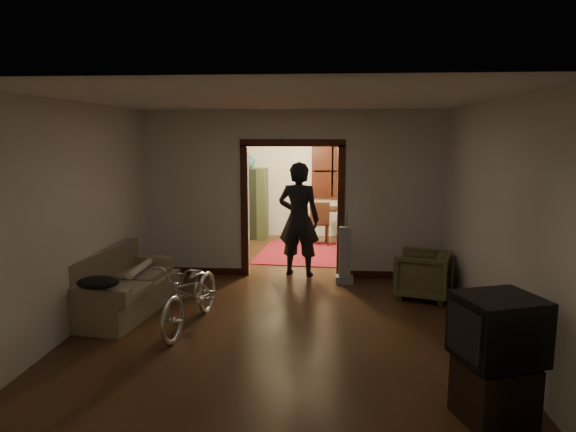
# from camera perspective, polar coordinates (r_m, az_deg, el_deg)

# --- Properties ---
(floor) EXTENTS (5.00, 8.50, 0.01)m
(floor) POSITION_cam_1_polar(r_m,az_deg,el_deg) (8.17, 0.16, -8.00)
(floor) COLOR black
(floor) RESTS_ON ground
(ceiling) EXTENTS (5.00, 8.50, 0.01)m
(ceiling) POSITION_cam_1_polar(r_m,az_deg,el_deg) (7.83, 0.17, 12.00)
(ceiling) COLOR white
(ceiling) RESTS_ON floor
(wall_back) EXTENTS (5.00, 0.02, 2.80)m
(wall_back) POSITION_cam_1_polar(r_m,az_deg,el_deg) (12.10, 1.62, 4.32)
(wall_back) COLOR beige
(wall_back) RESTS_ON floor
(wall_left) EXTENTS (0.02, 8.50, 2.80)m
(wall_left) POSITION_cam_1_polar(r_m,az_deg,el_deg) (8.43, -17.04, 1.86)
(wall_left) COLOR beige
(wall_left) RESTS_ON floor
(wall_right) EXTENTS (0.02, 8.50, 2.80)m
(wall_right) POSITION_cam_1_polar(r_m,az_deg,el_deg) (8.09, 18.12, 1.52)
(wall_right) COLOR beige
(wall_right) RESTS_ON floor
(partition_wall) EXTENTS (5.00, 0.14, 2.80)m
(partition_wall) POSITION_cam_1_polar(r_m,az_deg,el_deg) (8.62, 0.52, 2.41)
(partition_wall) COLOR beige
(partition_wall) RESTS_ON floor
(door_casing) EXTENTS (1.74, 0.20, 2.32)m
(door_casing) POSITION_cam_1_polar(r_m,az_deg,el_deg) (8.66, 0.52, 0.44)
(door_casing) COLOR black
(door_casing) RESTS_ON floor
(far_window) EXTENTS (0.98, 0.06, 1.28)m
(far_window) POSITION_cam_1_polar(r_m,az_deg,el_deg) (12.04, 4.96, 4.98)
(far_window) COLOR black
(far_window) RESTS_ON wall_back
(chandelier) EXTENTS (0.24, 0.24, 0.24)m
(chandelier) POSITION_cam_1_polar(r_m,az_deg,el_deg) (10.31, 1.18, 8.79)
(chandelier) COLOR #FFE0A5
(chandelier) RESTS_ON ceiling
(light_switch) EXTENTS (0.08, 0.01, 0.12)m
(light_switch) POSITION_cam_1_polar(r_m,az_deg,el_deg) (8.56, 7.52, 1.27)
(light_switch) COLOR silver
(light_switch) RESTS_ON partition_wall
(sofa) EXTENTS (1.04, 1.91, 0.84)m
(sofa) POSITION_cam_1_polar(r_m,az_deg,el_deg) (7.36, -17.66, -6.99)
(sofa) COLOR #6F634A
(sofa) RESTS_ON floor
(rolled_paper) EXTENTS (0.10, 0.81, 0.10)m
(rolled_paper) POSITION_cam_1_polar(r_m,az_deg,el_deg) (7.56, -16.14, -5.61)
(rolled_paper) COLOR beige
(rolled_paper) RESTS_ON sofa
(jacket) EXTENTS (0.50, 0.37, 0.15)m
(jacket) POSITION_cam_1_polar(r_m,az_deg,el_deg) (6.47, -20.36, -6.93)
(jacket) COLOR black
(jacket) RESTS_ON sofa
(bicycle) EXTENTS (0.79, 1.73, 0.88)m
(bicycle) POSITION_cam_1_polar(r_m,az_deg,el_deg) (6.59, -10.68, -8.40)
(bicycle) COLOR silver
(bicycle) RESTS_ON floor
(armchair) EXTENTS (0.95, 0.94, 0.69)m
(armchair) POSITION_cam_1_polar(r_m,az_deg,el_deg) (7.89, 14.71, -6.33)
(armchair) COLOR brown
(armchair) RESTS_ON floor
(tv_stand) EXTENTS (0.69, 0.66, 0.51)m
(tv_stand) POSITION_cam_1_polar(r_m,az_deg,el_deg) (4.89, 21.93, -17.64)
(tv_stand) COLOR black
(tv_stand) RESTS_ON floor
(crt_tv) EXTENTS (0.78, 0.74, 0.54)m
(crt_tv) POSITION_cam_1_polar(r_m,az_deg,el_deg) (4.67, 22.34, -11.46)
(crt_tv) COLOR black
(crt_tv) RESTS_ON tv_stand
(vacuum) EXTENTS (0.34, 0.30, 0.93)m
(vacuum) POSITION_cam_1_polar(r_m,az_deg,el_deg) (8.39, 6.32, -4.32)
(vacuum) COLOR gray
(vacuum) RESTS_ON floor
(person) EXTENTS (0.79, 0.59, 1.95)m
(person) POSITION_cam_1_polar(r_m,az_deg,el_deg) (8.70, 1.21, -0.35)
(person) COLOR black
(person) RESTS_ON floor
(oriental_rug) EXTENTS (1.86, 2.33, 0.02)m
(oriental_rug) POSITION_cam_1_polar(r_m,az_deg,el_deg) (10.51, 1.50, -4.09)
(oriental_rug) COLOR maroon
(oriental_rug) RESTS_ON floor
(locker) EXTENTS (0.85, 0.51, 1.64)m
(locker) POSITION_cam_1_polar(r_m,az_deg,el_deg) (11.86, -4.34, 1.38)
(locker) COLOR #2B3520
(locker) RESTS_ON floor
(globe) EXTENTS (0.29, 0.29, 0.29)m
(globe) POSITION_cam_1_polar(r_m,az_deg,el_deg) (11.76, -4.41, 6.80)
(globe) COLOR #1E5972
(globe) RESTS_ON locker
(desk) EXTENTS (1.12, 0.77, 0.76)m
(desk) POSITION_cam_1_polar(r_m,az_deg,el_deg) (11.56, 6.57, -1.05)
(desk) COLOR black
(desk) RESTS_ON floor
(desk_chair) EXTENTS (0.46, 0.46, 0.96)m
(desk_chair) POSITION_cam_1_polar(r_m,az_deg,el_deg) (11.25, 3.54, -0.78)
(desk_chair) COLOR black
(desk_chair) RESTS_ON floor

